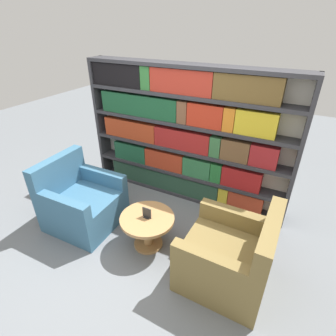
{
  "coord_description": "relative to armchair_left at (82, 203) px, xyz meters",
  "views": [
    {
      "loc": [
        1.42,
        -1.78,
        2.49
      ],
      "look_at": [
        0.08,
        0.79,
        0.84
      ],
      "focal_mm": 28.0,
      "sensor_mm": 36.0,
      "label": 1
    }
  ],
  "objects": [
    {
      "name": "ground_plane",
      "position": [
        0.95,
        -0.21,
        -0.32
      ],
      "size": [
        14.0,
        14.0,
        0.0
      ],
      "primitive_type": "plane",
      "color": "slate"
    },
    {
      "name": "bookshelf",
      "position": [
        0.91,
        1.29,
        0.69
      ],
      "size": [
        3.1,
        0.3,
        2.01
      ],
      "color": "silver",
      "rests_on": "ground_plane"
    },
    {
      "name": "armchair_left",
      "position": [
        0.0,
        0.0,
        0.0
      ],
      "size": [
        0.89,
        0.87,
        0.94
      ],
      "rotation": [
        0.0,
        0.0,
        1.59
      ],
      "color": "#386684",
      "rests_on": "ground_plane"
    },
    {
      "name": "armchair_right",
      "position": [
        2.05,
        0.0,
        0.0
      ],
      "size": [
        0.89,
        0.87,
        0.94
      ],
      "rotation": [
        0.0,
        0.0,
        -1.59
      ],
      "color": "olive",
      "rests_on": "ground_plane"
    },
    {
      "name": "coffee_table",
      "position": [
        1.02,
        0.04,
        -0.0
      ],
      "size": [
        0.66,
        0.66,
        0.44
      ],
      "color": "#AD7F4C",
      "rests_on": "ground_plane"
    },
    {
      "name": "table_sign",
      "position": [
        1.02,
        0.04,
        0.18
      ],
      "size": [
        0.11,
        0.06,
        0.14
      ],
      "color": "black",
      "rests_on": "coffee_table"
    }
  ]
}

